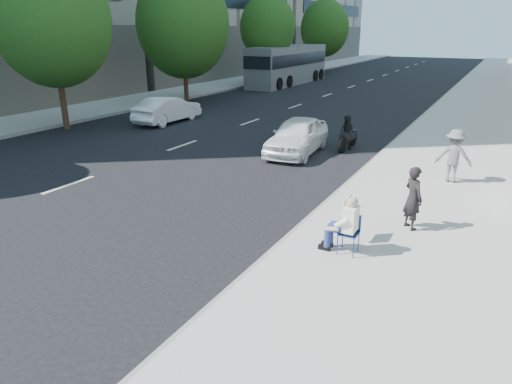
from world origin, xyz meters
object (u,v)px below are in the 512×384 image
Objects in this scene: pedestrian_woman at (413,198)px; white_sedan_near at (297,136)px; jogger at (454,156)px; motorcycle at (348,134)px; bus at (288,65)px; seated_protester at (345,221)px; white_sedan_mid at (167,109)px.

pedestrian_woman reaches higher than white_sedan_near.
motorcycle is (-4.38, 2.98, -0.36)m from jogger.
white_sedan_near is 2.22m from motorcycle.
bus is (-10.67, 22.26, 0.92)m from white_sedan_near.
jogger is 0.82× the size of motorcycle.
jogger is at bearing -55.01° from bus.
pedestrian_woman is at bearing 62.26° from seated_protester.
white_sedan_near is (-5.98, 1.43, -0.28)m from jogger.
seated_protester is at bearing -63.27° from bus.
motorcycle is at bearing 39.20° from white_sedan_near.
bus is at bearing 110.73° from white_sedan_near.
seated_protester is 0.31× the size of white_sedan_mid.
jogger is (1.47, 6.32, 0.12)m from seated_protester.
pedestrian_woman is at bearing 149.60° from white_sedan_mid.
bus is at bearing -17.37° from pedestrian_woman.
white_sedan_near is at bearing -64.49° from bus.
white_sedan_mid is 0.35× the size of bus.
white_sedan_mid is at bearing -179.38° from motorcycle.
jogger reaches higher than seated_protester.
white_sedan_mid is (-8.69, 2.59, -0.02)m from white_sedan_near.
seated_protester is 6.49m from jogger.
pedestrian_woman is 0.76× the size of motorcycle.
white_sedan_near is at bearing 163.43° from white_sedan_mid.
jogger is 0.14× the size of bus.
pedestrian_woman is 0.37× the size of white_sedan_near.
seated_protester is 0.77× the size of jogger.
motorcycle reaches higher than white_sedan_mid.
pedestrian_woman reaches higher than white_sedan_mid.
white_sedan_near is at bearing -3.55° from pedestrian_woman.
jogger is 6.15m from white_sedan_near.
jogger is 15.21m from white_sedan_mid.
jogger reaches higher than motorcycle.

